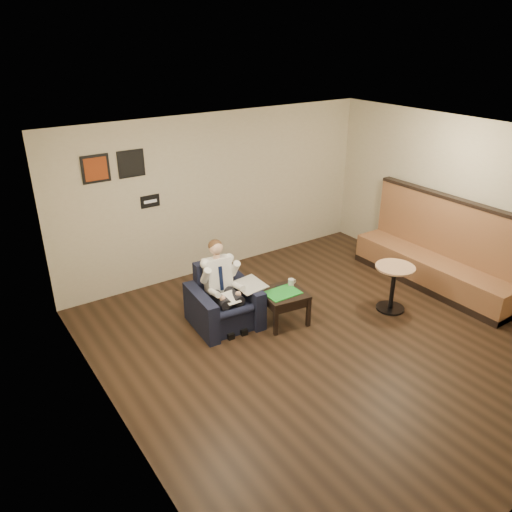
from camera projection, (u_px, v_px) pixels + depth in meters
ground at (329, 341)px, 7.08m from camera, size 6.00×6.00×0.00m
wall_back at (220, 193)px, 8.75m from camera, size 6.00×0.02×2.80m
wall_left at (112, 319)px, 4.96m from camera, size 0.02×6.00×2.80m
wall_right at (475, 208)px, 8.03m from camera, size 0.02×6.00×2.80m
ceiling at (344, 143)px, 5.92m from camera, size 6.00×6.00×0.02m
seating_sign at (150, 201)px, 8.04m from camera, size 0.32×0.02×0.20m
art_print_left at (96, 169)px, 7.36m from camera, size 0.42×0.03×0.42m
art_print_right at (131, 164)px, 7.64m from camera, size 0.42×0.03×0.42m
armchair at (224, 298)px, 7.31m from camera, size 0.99×0.99×0.89m
seated_man at (227, 291)px, 7.15m from camera, size 0.65×0.91×1.22m
lap_papers at (230, 298)px, 7.10m from camera, size 0.21×0.29×0.01m
newspaper at (249, 285)px, 7.33m from camera, size 0.40×0.49×0.01m
side_table at (283, 307)px, 7.45m from camera, size 0.69×0.69×0.50m
green_folder at (282, 293)px, 7.31m from camera, size 0.50×0.36×0.01m
coffee_mug at (291, 282)px, 7.51m from camera, size 0.10×0.10×0.11m
smartphone at (281, 286)px, 7.51m from camera, size 0.17×0.12×0.01m
banquette at (436, 245)px, 8.32m from camera, size 0.70×2.94×1.50m
cafe_table at (393, 288)px, 7.73m from camera, size 0.64×0.64×0.75m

